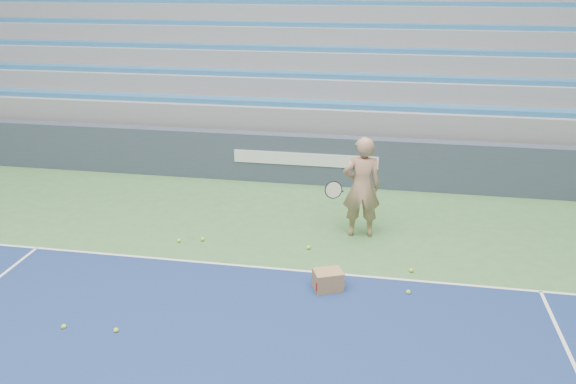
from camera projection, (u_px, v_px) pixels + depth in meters
name	position (u px, v px, depth m)	size (l,w,h in m)	color
sponsor_barrier	(306.00, 159.00, 12.48)	(30.00, 0.32, 1.10)	#353F51
bleachers	(333.00, 44.00, 17.04)	(31.00, 9.15, 7.30)	gray
tennis_player	(361.00, 187.00, 9.84)	(0.97, 0.89, 1.84)	tan
ball_box	(328.00, 280.00, 8.38)	(0.50, 0.46, 0.31)	#9A744A
tennis_ball_0	(64.00, 327.00, 7.50)	(0.07, 0.07, 0.07)	#C1E72F
tennis_ball_1	(408.00, 292.00, 8.31)	(0.07, 0.07, 0.07)	#C1E72F
tennis_ball_2	(202.00, 239.00, 9.93)	(0.07, 0.07, 0.07)	#C1E72F
tennis_ball_3	(179.00, 241.00, 9.88)	(0.07, 0.07, 0.07)	#C1E72F
tennis_ball_4	(411.00, 270.00, 8.91)	(0.07, 0.07, 0.07)	#C1E72F
tennis_ball_5	(116.00, 330.00, 7.43)	(0.07, 0.07, 0.07)	#C1E72F
tennis_ball_6	(309.00, 247.00, 9.64)	(0.07, 0.07, 0.07)	#C1E72F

